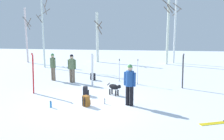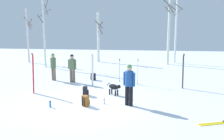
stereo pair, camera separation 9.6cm
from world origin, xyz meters
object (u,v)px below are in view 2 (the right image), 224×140
at_px(ski_pair_planted_1, 183,71).
at_px(ski_poles_1, 120,70).
at_px(water_bottle_1, 50,104).
at_px(ski_pair_lying_0, 224,122).
at_px(person_1, 129,82).
at_px(person_0, 53,65).
at_px(birch_tree_0, 28,35).
at_px(birch_tree_2, 98,37).
at_px(dog, 114,87).
at_px(backpack_0, 86,101).
at_px(person_2, 72,66).
at_px(ski_pair_planted_2, 33,73).
at_px(water_bottle_0, 104,101).
at_px(birch_tree_4, 176,22).
at_px(birch_tree_1, 44,29).
at_px(backpack_2, 93,77).
at_px(backpack_1, 86,91).
at_px(birch_tree_3, 169,22).
at_px(ski_poles_0, 138,71).
at_px(ski_pair_planted_0, 93,70).

distance_m(ski_pair_planted_1, ski_poles_1, 3.75).
bearing_deg(water_bottle_1, ski_pair_lying_0, -4.09).
bearing_deg(person_1, person_0, 141.68).
height_order(birch_tree_0, birch_tree_2, birch_tree_0).
distance_m(dog, backpack_0, 1.98).
distance_m(dog, water_bottle_1, 3.13).
distance_m(person_2, dog, 3.81).
xyz_separation_m(ski_pair_planted_2, water_bottle_0, (3.82, -1.14, -0.89)).
distance_m(backpack_0, birch_tree_4, 15.61).
bearing_deg(birch_tree_1, backpack_2, -39.37).
height_order(ski_poles_1, water_bottle_0, ski_poles_1).
distance_m(ski_poles_1, backpack_0, 4.90).
height_order(dog, birch_tree_4, birch_tree_4).
distance_m(backpack_1, birch_tree_3, 13.04).
distance_m(ski_poles_1, birch_tree_4, 10.90).
bearing_deg(water_bottle_0, ski_poles_0, 72.48).
relative_size(backpack_1, birch_tree_3, 0.06).
height_order(person_2, birch_tree_4, birch_tree_4).
bearing_deg(person_2, ski_poles_0, 1.36).
xyz_separation_m(dog, birch_tree_1, (-7.37, 7.71, 2.97)).
xyz_separation_m(person_2, ski_pair_planted_0, (1.43, -0.64, -0.07)).
bearing_deg(backpack_1, birch_tree_2, 100.36).
bearing_deg(ski_poles_0, backpack_2, 165.04).
bearing_deg(ski_pair_planted_2, backpack_1, -0.85).
height_order(person_2, ski_pair_planted_2, ski_pair_planted_2).
bearing_deg(backpack_0, birch_tree_1, 124.35).
bearing_deg(backpack_0, ski_pair_planted_0, 100.02).
relative_size(person_0, water_bottle_1, 6.22).
bearing_deg(backpack_1, person_2, 121.43).
bearing_deg(dog, person_2, 141.50).
height_order(person_0, birch_tree_4, birch_tree_4).
xyz_separation_m(person_1, dog, (-0.83, 1.37, -0.59)).
bearing_deg(ski_pair_lying_0, ski_pair_planted_2, 163.78).
bearing_deg(ski_poles_1, birch_tree_3, 66.89).
height_order(water_bottle_1, birch_tree_0, birch_tree_0).
bearing_deg(ski_pair_planted_2, birch_tree_4, 57.22).
height_order(backpack_0, birch_tree_2, birch_tree_2).
relative_size(ski_poles_0, water_bottle_1, 5.40).
height_order(ski_poles_0, birch_tree_4, birch_tree_4).
bearing_deg(backpack_2, ski_poles_1, -4.97).
height_order(dog, birch_tree_2, birch_tree_2).
height_order(person_0, ski_pair_planted_0, ski_pair_planted_0).
xyz_separation_m(ski_pair_planted_1, backpack_1, (-4.77, -2.24, -0.72)).
distance_m(water_bottle_0, water_bottle_1, 2.19).
distance_m(dog, ski_pair_lying_0, 4.90).
xyz_separation_m(birch_tree_1, birch_tree_3, (10.73, 3.59, 0.63)).
bearing_deg(ski_poles_1, dog, -87.03).
bearing_deg(ski_pair_lying_0, birch_tree_0, 138.42).
bearing_deg(birch_tree_3, ski_pair_planted_0, -116.93).
height_order(person_2, birch_tree_3, birch_tree_3).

